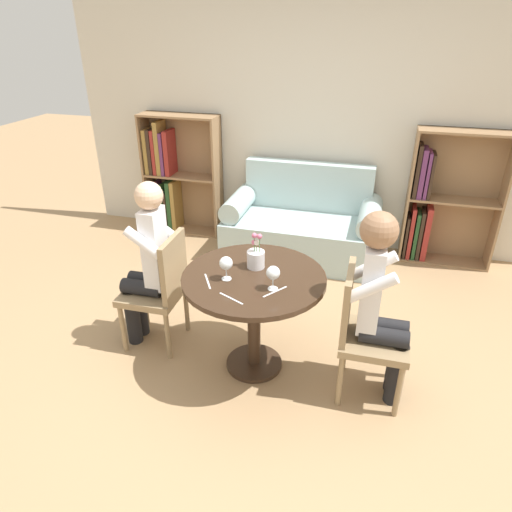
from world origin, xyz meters
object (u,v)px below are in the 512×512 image
Objects in this scene: bookshelf_right at (440,203)px; person_left at (147,264)px; chair_right at (364,329)px; flower_vase at (256,257)px; bookshelf_left at (173,177)px; wine_glass_right at (273,274)px; couch at (302,227)px; wine_glass_left at (226,264)px; chair_left at (161,286)px; person_right at (381,303)px.

person_left is at bearing -136.45° from bookshelf_right.
flower_vase is at bearing 77.32° from chair_right.
flower_vase is at bearing -52.22° from bookshelf_left.
couch is at bearing 94.62° from wine_glass_right.
person_left is (0.73, -2.02, 0.04)m from bookshelf_left.
bookshelf_left reaches higher than person_left.
person_left is 0.70m from wine_glass_left.
chair_right is (0.73, -1.87, 0.18)m from couch.
chair_right is (2.28, -2.13, -0.14)m from bookshelf_left.
wine_glass_left is 0.63× the size of flower_vase.
couch is 6.17× the size of flower_vase.
chair_right is (1.46, -0.12, 0.00)m from chair_left.
person_left reaches higher than wine_glass_right.
chair_right is 0.68m from wine_glass_right.
person_right is (1.63, -0.11, 0.03)m from person_left.
chair_right is at bearing -105.16° from bookshelf_right.
wine_glass_right is at bearing -52.39° from bookshelf_left.
couch is 1.90m from chair_left.
couch is 1.97m from person_left.
bookshelf_left is 3.18m from person_right.
wine_glass_right is (-1.15, -2.23, 0.24)m from bookshelf_right.
couch is 1.20× the size of person_right.
wine_glass_right is at bearing 97.70° from chair_right.
bookshelf_right is 1.48× the size of chair_left.
bookshelf_right is 1.03× the size of person_left.
chair_left and chair_right have the same top height.
person_right reaches higher than wine_glass_right.
wine_glass_left is at bearing 72.14° from chair_left.
chair_right is at bearing -68.64° from couch.
wine_glass_right is (0.16, -1.95, 0.54)m from couch.
person_left is at bearing -115.07° from couch.
wine_glass_left is at bearing 92.27° from chair_right.
chair_left is (-0.73, -1.75, 0.18)m from couch.
person_right is at bearing -103.06° from bookshelf_right.
person_right is 5.12× the size of flower_vase.
chair_right is at bearing 83.78° from chair_left.
bookshelf_left is 3.13m from chair_right.
couch is 1.16× the size of bookshelf_right.
person_right is at bearing -42.01° from bookshelf_left.
bookshelf_left is 1.48× the size of chair_right.
flower_vase is (1.53, -1.97, 0.19)m from bookshelf_left.
person_left is at bearing -88.98° from chair_left.
wine_glass_right is at bearing 76.80° from person_left.
bookshelf_right reaches higher than couch.
chair_right is at bearing 8.49° from wine_glass_right.
bookshelf_right reaches higher than person_right.
bookshelf_left is 2.86m from bookshelf_right.
person_right is at bearing 2.91° from wine_glass_left.
person_left is at bearing 85.20° from person_right.
person_right is 0.86m from flower_vase.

